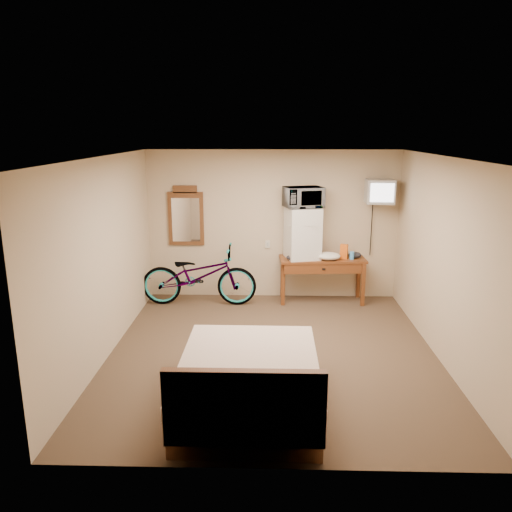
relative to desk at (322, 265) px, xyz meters
The scene contains 13 objects.
room 2.25m from the desk, 112.55° to the right, with size 4.60×4.64×2.50m.
desk is the anchor object (origin of this frame).
mini_fridge 0.63m from the desk, behind, with size 0.62×0.60×0.84m.
microwave 1.17m from the desk, behind, with size 0.60×0.41×0.33m, color silver.
snack_bag 0.42m from the desk, ahead, with size 0.12×0.07×0.24m, color orange.
blue_cup 0.51m from the desk, ahead, with size 0.07×0.07×0.13m, color #459DED.
cloth_cream 0.21m from the desk, 41.07° to the right, with size 0.40×0.31×0.12m, color silver.
cloth_dark_a 0.52m from the desk, 165.74° to the right, with size 0.24×0.18×0.09m, color black.
cloth_dark_b 0.56m from the desk, ahead, with size 0.22×0.18×0.10m, color black.
crt_television 1.50m from the desk, ahead, with size 0.45×0.57×0.38m.
wall_mirror 2.43m from the desk, behind, with size 0.59×0.04×1.01m.
bicycle 2.04m from the desk, behind, with size 0.66×1.88×0.99m, color black.
bed 3.57m from the desk, 107.72° to the right, with size 1.42×1.94×0.90m.
Camera 1 is at (-0.05, -5.98, 2.81)m, focal length 35.00 mm.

